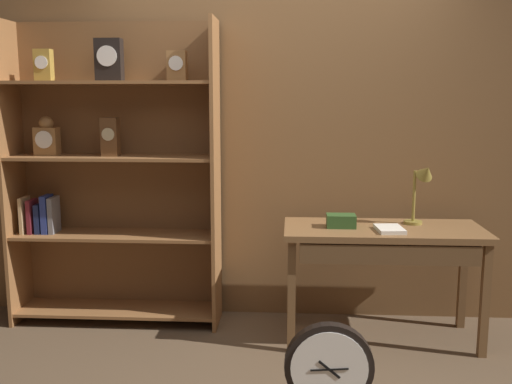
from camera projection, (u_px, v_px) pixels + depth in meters
The scene contains 7 objects.
back_wood_panel at pixel (273, 139), 4.17m from camera, with size 4.80×0.05×2.60m, color brown.
bookshelf at pixel (110, 175), 4.08m from camera, with size 1.46×0.37×2.11m.
workbench at pixel (384, 243), 3.76m from camera, with size 1.29×0.57×0.76m.
desk_lamp at pixel (422, 185), 3.79m from camera, with size 0.19×0.19×0.43m.
toolbox_small at pixel (341, 221), 3.77m from camera, with size 0.19×0.13×0.08m, color #2D5123.
open_repair_manual at pixel (390, 229), 3.66m from camera, with size 0.16×0.22×0.03m, color silver.
round_clock_large at pixel (329, 369), 2.92m from camera, with size 0.45×0.11×0.49m.
Camera 1 is at (0.14, -2.88, 1.60)m, focal length 40.83 mm.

